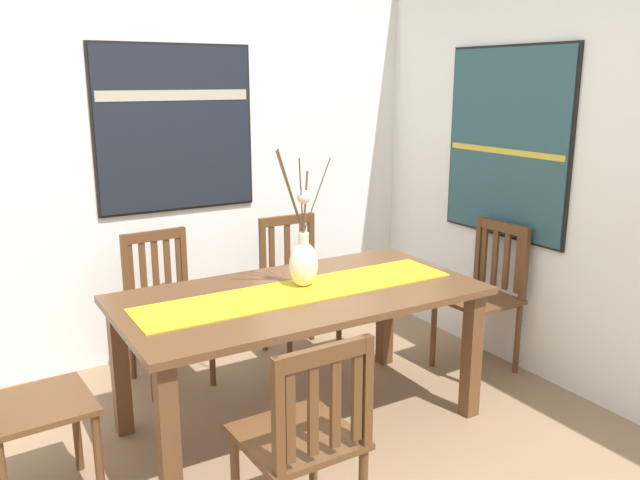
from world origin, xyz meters
TOP-DOWN VIEW (x-y plane):
  - wall_back at (0.00, 1.86)m, footprint 6.40×0.12m
  - wall_side at (1.86, 0.00)m, footprint 0.12×6.40m
  - dining_table at (0.28, 0.54)m, footprint 1.82×0.93m
  - table_runner at (0.28, 0.54)m, footprint 1.67×0.36m
  - centerpiece_vase at (0.33, 0.59)m, footprint 0.31×0.26m
  - chair_0 at (-1.04, 0.50)m, footprint 0.45×0.45m
  - chair_1 at (-0.18, -0.31)m, footprint 0.43×0.43m
  - chair_2 at (-0.15, 1.41)m, footprint 0.44×0.44m
  - chair_3 at (0.71, 1.36)m, footprint 0.43×0.43m
  - chair_4 at (1.59, 0.56)m, footprint 0.44×0.44m
  - painting_on_back_wall at (0.09, 1.79)m, footprint 1.02×0.05m
  - painting_on_side_wall at (1.79, 0.65)m, footprint 0.05×0.97m

SIDE VIEW (x-z plane):
  - chair_3 at x=0.71m, z-range 0.03..0.93m
  - chair_1 at x=-0.18m, z-range 0.03..0.93m
  - chair_2 at x=-0.15m, z-range 0.04..0.93m
  - chair_4 at x=1.59m, z-range 0.03..0.95m
  - chair_0 at x=-1.04m, z-range 0.03..0.96m
  - dining_table at x=0.28m, z-range 0.26..1.00m
  - table_runner at x=0.28m, z-range 0.73..0.74m
  - centerpiece_vase at x=0.33m, z-range 0.52..1.25m
  - wall_back at x=0.00m, z-range 0.00..2.70m
  - wall_side at x=1.86m, z-range 0.00..2.70m
  - painting_on_side_wall at x=1.79m, z-range 0.81..1.97m
  - painting_on_back_wall at x=0.09m, z-range 0.96..1.99m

